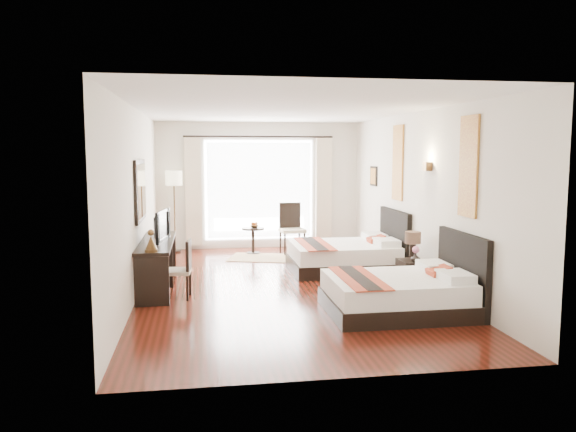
{
  "coord_description": "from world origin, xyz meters",
  "views": [
    {
      "loc": [
        -1.3,
        -8.73,
        2.14
      ],
      "look_at": [
        0.14,
        0.44,
        1.08
      ],
      "focal_mm": 35.0,
      "sensor_mm": 36.0,
      "label": 1
    }
  ],
  "objects": [
    {
      "name": "fruit_bowl",
      "position": [
        -0.18,
        2.99,
        0.58
      ],
      "size": [
        0.23,
        0.23,
        0.05
      ],
      "primitive_type": "imported",
      "rotation": [
        0.0,
        0.0,
        -0.18
      ],
      "color": "#422517",
      "rests_on": "side_table"
    },
    {
      "name": "floor",
      "position": [
        0.0,
        0.0,
        -0.01
      ],
      "size": [
        4.5,
        7.5,
        0.01
      ],
      "primitive_type": "cube",
      "color": "#361309",
      "rests_on": "ground"
    },
    {
      "name": "wall_sconce",
      "position": [
        2.19,
        -0.44,
        1.92
      ],
      "size": [
        0.1,
        0.14,
        0.14
      ],
      "primitive_type": "cube",
      "color": "#422D17",
      "rests_on": "wall_headboard"
    },
    {
      "name": "art_panel_near",
      "position": [
        2.23,
        -1.72,
        1.95
      ],
      "size": [
        0.03,
        0.5,
        1.35
      ],
      "primitive_type": "cube",
      "color": "maroon",
      "rests_on": "wall_headboard"
    },
    {
      "name": "bed_near",
      "position": [
        1.36,
        -1.72,
        0.28
      ],
      "size": [
        1.89,
        1.48,
        1.06
      ],
      "color": "black",
      "rests_on": "floor"
    },
    {
      "name": "wall_window",
      "position": [
        0.0,
        3.75,
        1.4
      ],
      "size": [
        4.5,
        0.01,
        2.8
      ],
      "primitive_type": "cube",
      "color": "silver",
      "rests_on": "floor"
    },
    {
      "name": "sheer_curtain",
      "position": [
        0.0,
        3.67,
        1.3
      ],
      "size": [
        2.3,
        0.02,
        2.1
      ],
      "primitive_type": "cube",
      "color": "white",
      "rests_on": "wall_window"
    },
    {
      "name": "side_table",
      "position": [
        -0.21,
        2.97,
        0.28
      ],
      "size": [
        0.48,
        0.48,
        0.56
      ],
      "primitive_type": "cylinder",
      "color": "black",
      "rests_on": "floor"
    },
    {
      "name": "wall_desk",
      "position": [
        -2.25,
        0.0,
        1.4
      ],
      "size": [
        0.01,
        7.5,
        2.8
      ],
      "primitive_type": "cube",
      "color": "silver",
      "rests_on": "floor"
    },
    {
      "name": "window_glass",
      "position": [
        0.0,
        3.73,
        1.3
      ],
      "size": [
        2.4,
        0.02,
        2.2
      ],
      "primitive_type": "cube",
      "color": "white",
      "rests_on": "wall_window"
    },
    {
      "name": "vase",
      "position": [
        1.96,
        -0.64,
        0.57
      ],
      "size": [
        0.15,
        0.15,
        0.15
      ],
      "primitive_type": "imported",
      "rotation": [
        0.0,
        0.0,
        0.08
      ],
      "color": "black",
      "rests_on": "nightstand"
    },
    {
      "name": "bronze_figurine",
      "position": [
        -1.99,
        -0.81,
        0.89
      ],
      "size": [
        0.24,
        0.24,
        0.28
      ],
      "primitive_type": null,
      "rotation": [
        0.0,
        0.0,
        -0.4
      ],
      "color": "#422D17",
      "rests_on": "console_desk"
    },
    {
      "name": "floor_lamp",
      "position": [
        -1.85,
        3.43,
        1.48
      ],
      "size": [
        0.35,
        0.35,
        1.75
      ],
      "color": "black",
      "rests_on": "floor"
    },
    {
      "name": "drape_left",
      "position": [
        -1.45,
        3.63,
        1.28
      ],
      "size": [
        0.35,
        0.14,
        2.35
      ],
      "primitive_type": "cube",
      "color": "#C6B099",
      "rests_on": "floor"
    },
    {
      "name": "bed_far",
      "position": [
        1.33,
        0.99,
        0.29
      ],
      "size": [
        1.95,
        1.52,
        1.09
      ],
      "color": "black",
      "rests_on": "floor"
    },
    {
      "name": "wall_entry",
      "position": [
        0.0,
        -3.75,
        1.4
      ],
      "size": [
        4.5,
        0.01,
        2.8
      ],
      "primitive_type": "cube",
      "color": "silver",
      "rests_on": "floor"
    },
    {
      "name": "television",
      "position": [
        -1.97,
        0.18,
        1.0
      ],
      "size": [
        0.24,
        0.85,
        0.48
      ],
      "primitive_type": "imported",
      "rotation": [
        0.0,
        0.0,
        1.41
      ],
      "color": "black",
      "rests_on": "console_desk"
    },
    {
      "name": "mirror_frame",
      "position": [
        -2.22,
        0.19,
        1.55
      ],
      "size": [
        0.04,
        1.25,
        0.95
      ],
      "primitive_type": "cube",
      "color": "black",
      "rests_on": "wall_desk"
    },
    {
      "name": "ceiling",
      "position": [
        0.0,
        0.0,
        2.79
      ],
      "size": [
        4.5,
        7.5,
        0.02
      ],
      "primitive_type": "cube",
      "color": "white",
      "rests_on": "wall_headboard"
    },
    {
      "name": "jute_rug",
      "position": [
        -0.03,
        2.43,
        0.01
      ],
      "size": [
        1.6,
        1.3,
        0.01
      ],
      "primitive_type": "cube",
      "rotation": [
        0.0,
        0.0,
        -0.29
      ],
      "color": "tan",
      "rests_on": "floor"
    },
    {
      "name": "art_panel_far",
      "position": [
        2.23,
        0.99,
        1.95
      ],
      "size": [
        0.03,
        0.5,
        1.35
      ],
      "primitive_type": "cube",
      "color": "maroon",
      "rests_on": "wall_headboard"
    },
    {
      "name": "nightstand",
      "position": [
        1.98,
        -0.44,
        0.22
      ],
      "size": [
        0.38,
        0.47,
        0.45
      ],
      "primitive_type": "cube",
      "color": "black",
      "rests_on": "floor"
    },
    {
      "name": "drape_right",
      "position": [
        1.45,
        3.63,
        1.28
      ],
      "size": [
        0.35,
        0.14,
        2.35
      ],
      "primitive_type": "cube",
      "color": "#C6B099",
      "rests_on": "floor"
    },
    {
      "name": "desk_chair",
      "position": [
        -1.64,
        -0.49,
        0.26
      ],
      "size": [
        0.44,
        0.44,
        0.86
      ],
      "rotation": [
        0.0,
        0.0,
        3.04
      ],
      "color": "beige",
      "rests_on": "floor"
    },
    {
      "name": "mirror_glass",
      "position": [
        -2.19,
        0.19,
        1.55
      ],
      "size": [
        0.01,
        1.12,
        0.82
      ],
      "primitive_type": "cube",
      "color": "white",
      "rests_on": "mirror_frame"
    },
    {
      "name": "wall_headboard",
      "position": [
        2.25,
        0.0,
        1.4
      ],
      "size": [
        0.01,
        7.5,
        2.8
      ],
      "primitive_type": "cube",
      "color": "silver",
      "rests_on": "floor"
    },
    {
      "name": "table_lamp",
      "position": [
        2.0,
        -0.39,
        0.77
      ],
      "size": [
        0.25,
        0.25,
        0.39
      ],
      "color": "black",
      "rests_on": "nightstand"
    },
    {
      "name": "window_chair",
      "position": [
        0.61,
        2.87,
        0.33
      ],
      "size": [
        0.54,
        0.54,
        1.07
      ],
      "rotation": [
        0.0,
        0.0,
        -1.49
      ],
      "color": "beige",
      "rests_on": "floor"
    },
    {
      "name": "console_desk",
      "position": [
        -1.99,
        0.19,
        0.38
      ],
      "size": [
        0.5,
        2.2,
        0.76
      ],
      "primitive_type": "cube",
      "color": "black",
      "rests_on": "floor"
    }
  ]
}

